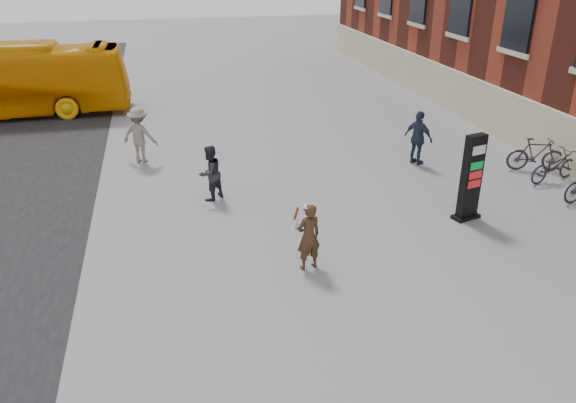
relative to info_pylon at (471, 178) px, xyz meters
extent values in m
plane|color=#9E9EA3|center=(-4.71, -2.01, -1.16)|extent=(100.00, 100.00, 0.00)
cube|color=beige|center=(4.73, 3.99, -0.26)|extent=(0.18, 44.00, 1.80)
cube|color=black|center=(0.00, 0.00, 0.00)|extent=(0.60, 0.37, 2.32)
cube|color=black|center=(0.00, 0.00, -1.11)|extent=(0.81, 0.55, 0.09)
cube|color=white|center=(0.00, 0.00, 0.79)|extent=(0.47, 0.36, 0.23)
cube|color=#097B32|center=(0.00, 0.00, 0.37)|extent=(0.47, 0.36, 0.20)
cube|color=#B4191A|center=(0.00, 0.00, 0.12)|extent=(0.47, 0.36, 0.20)
cube|color=#B4191A|center=(0.00, 0.00, -0.13)|extent=(0.47, 0.36, 0.20)
imported|color=#372514|center=(-4.74, -1.51, -0.37)|extent=(0.65, 0.50, 1.57)
cylinder|color=white|center=(-4.74, -1.51, 0.35)|extent=(0.22, 0.22, 0.05)
cone|color=white|center=(-4.61, -1.24, -0.09)|extent=(0.23, 0.26, 0.38)
cylinder|color=maroon|center=(-4.61, -1.24, 0.14)|extent=(0.12, 0.15, 0.33)
cone|color=white|center=(-4.98, -1.33, -0.09)|extent=(0.25, 0.23, 0.38)
cylinder|color=maroon|center=(-4.98, -1.33, 0.14)|extent=(0.14, 0.12, 0.33)
imported|color=#26242D|center=(-6.47, 2.77, -0.36)|extent=(0.98, 0.96, 1.59)
imported|color=gray|center=(-8.41, 6.37, -0.23)|extent=(1.38, 1.16, 1.86)
imported|color=#263046|center=(0.47, 4.11, -0.26)|extent=(0.90, 1.12, 1.79)
imported|color=#292730|center=(3.89, 1.77, -0.67)|extent=(1.95, 1.06, 0.97)
imported|color=#292730|center=(3.89, 2.67, -0.61)|extent=(1.88, 1.02, 1.09)
camera|label=1|loc=(-7.64, -12.00, 5.43)|focal=35.00mm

